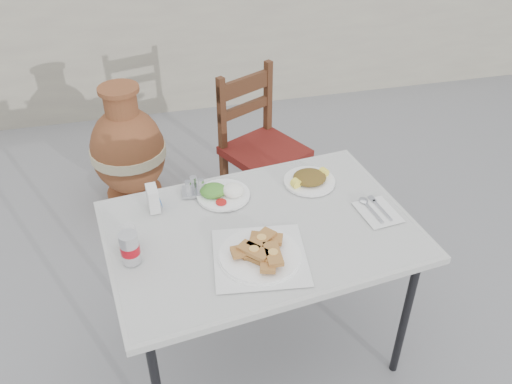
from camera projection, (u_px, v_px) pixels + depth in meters
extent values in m
plane|color=slate|center=(267.00, 332.00, 2.60)|extent=(80.00, 80.00, 0.00)
cylinder|color=black|center=(405.00, 318.00, 2.24)|extent=(0.03, 0.03, 0.68)
cylinder|color=black|center=(128.00, 275.00, 2.44)|extent=(0.03, 0.03, 0.68)
cylinder|color=black|center=(333.00, 224.00, 2.73)|extent=(0.03, 0.03, 0.68)
cube|color=white|center=(261.00, 231.00, 2.12)|extent=(1.28, 0.94, 0.03)
cube|color=white|center=(261.00, 228.00, 2.11)|extent=(1.23, 0.90, 0.00)
cube|color=silver|center=(260.00, 257.00, 1.97)|extent=(0.38, 0.38, 0.00)
cylinder|color=white|center=(260.00, 255.00, 1.97)|extent=(0.30, 0.30, 0.01)
cylinder|color=white|center=(260.00, 256.00, 1.97)|extent=(0.31, 0.31, 0.01)
cylinder|color=white|center=(223.00, 195.00, 2.27)|extent=(0.22, 0.22, 0.01)
ellipsoid|color=white|center=(233.00, 190.00, 2.26)|extent=(0.09, 0.09, 0.05)
ellipsoid|color=#337621|center=(213.00, 191.00, 2.26)|extent=(0.11, 0.10, 0.05)
cylinder|color=#B51313|center=(221.00, 202.00, 2.22)|extent=(0.04, 0.04, 0.01)
cylinder|color=white|center=(309.00, 181.00, 2.36)|extent=(0.22, 0.22, 0.01)
ellipsoid|color=#1C5E17|center=(310.00, 177.00, 2.34)|extent=(0.15, 0.13, 0.04)
cylinder|color=#FDE944|center=(296.00, 183.00, 2.31)|extent=(0.05, 0.04, 0.04)
cylinder|color=#FDE944|center=(324.00, 172.00, 2.37)|extent=(0.05, 0.04, 0.04)
cylinder|color=silver|center=(130.00, 248.00, 1.92)|extent=(0.07, 0.07, 0.13)
cylinder|color=red|center=(130.00, 249.00, 1.93)|extent=(0.07, 0.07, 0.04)
cylinder|color=silver|center=(127.00, 235.00, 1.89)|extent=(0.06, 0.06, 0.00)
cylinder|color=white|center=(129.00, 237.00, 2.00)|extent=(0.06, 0.06, 0.09)
cylinder|color=black|center=(129.00, 240.00, 2.01)|extent=(0.06, 0.06, 0.05)
cube|color=silver|center=(153.00, 198.00, 2.18)|extent=(0.05, 0.09, 0.10)
cube|color=#174FAE|center=(159.00, 199.00, 2.19)|extent=(0.02, 0.04, 0.06)
cube|color=silver|center=(195.00, 191.00, 2.29)|extent=(0.11, 0.09, 0.01)
cylinder|color=white|center=(188.00, 188.00, 2.25)|extent=(0.03, 0.03, 0.06)
cylinder|color=white|center=(201.00, 186.00, 2.26)|extent=(0.03, 0.03, 0.06)
cylinder|color=silver|center=(193.00, 182.00, 2.29)|extent=(0.03, 0.03, 0.05)
cube|color=silver|center=(378.00, 212.00, 2.19)|extent=(0.16, 0.20, 0.00)
cube|color=silver|center=(373.00, 212.00, 2.18)|extent=(0.03, 0.14, 0.00)
ellipsoid|color=silver|center=(363.00, 200.00, 2.24)|extent=(0.04, 0.05, 0.01)
cube|color=silver|center=(382.00, 210.00, 2.19)|extent=(0.03, 0.14, 0.00)
cube|color=silver|center=(372.00, 199.00, 2.25)|extent=(0.03, 0.04, 0.00)
cube|color=#38190F|center=(262.00, 210.00, 3.03)|extent=(0.05, 0.05, 0.42)
cube|color=#38190F|center=(305.00, 187.00, 3.21)|extent=(0.05, 0.05, 0.42)
cube|color=#38190F|center=(225.00, 184.00, 3.24)|extent=(0.05, 0.05, 0.42)
cube|color=#38190F|center=(267.00, 164.00, 3.41)|extent=(0.05, 0.05, 0.42)
cube|color=maroon|center=(265.00, 152.00, 3.08)|extent=(0.53, 0.53, 0.05)
cube|color=#38190F|center=(222.00, 118.00, 2.97)|extent=(0.05, 0.05, 0.47)
cube|color=#38190F|center=(268.00, 99.00, 3.15)|extent=(0.05, 0.05, 0.47)
cube|color=#38190F|center=(245.00, 85.00, 2.98)|extent=(0.35, 0.20, 0.09)
cube|color=#38190F|center=(246.00, 108.00, 3.06)|extent=(0.35, 0.20, 0.06)
cylinder|color=brown|center=(135.00, 195.00, 3.43)|extent=(0.34, 0.34, 0.08)
ellipsoid|color=brown|center=(128.00, 151.00, 3.24)|extent=(0.44, 0.44, 0.55)
cylinder|color=#C3B78E|center=(128.00, 151.00, 3.24)|extent=(0.45, 0.45, 0.06)
cylinder|color=brown|center=(121.00, 105.00, 3.06)|extent=(0.19, 0.19, 0.17)
cylinder|color=brown|center=(118.00, 89.00, 3.00)|extent=(0.23, 0.23, 0.03)
cube|color=#A7A38B|center=(188.00, 33.00, 4.21)|extent=(6.00, 0.25, 1.20)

